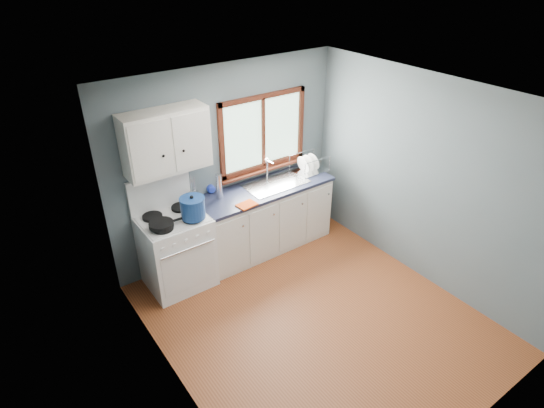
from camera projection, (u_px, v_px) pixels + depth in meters
floor at (315, 319)px, 5.12m from camera, size 3.20×3.60×0.02m
ceiling at (329, 100)px, 3.87m from camera, size 3.20×3.60×0.02m
wall_back at (227, 163)px, 5.77m from camera, size 3.20×0.02×2.50m
wall_front at (489, 336)px, 3.22m from camera, size 3.20×0.02×2.50m
wall_left at (171, 287)px, 3.68m from camera, size 0.02×3.60×2.50m
wall_right at (425, 182)px, 5.31m from camera, size 0.02×3.60×2.50m
gas_range at (176, 249)px, 5.43m from camera, size 0.76×0.69×1.36m
base_cabinets at (265, 221)px, 6.14m from camera, size 1.85×0.60×0.88m
countertop at (265, 189)px, 5.90m from camera, size 1.89×0.64×0.04m
sink at (276, 188)px, 6.01m from camera, size 0.84×0.46×0.44m
window at (263, 138)px, 5.90m from camera, size 1.36×0.10×1.03m
upper_cabinets at (166, 141)px, 4.93m from camera, size 0.95×0.35×0.70m
skillet at (162, 224)px, 4.99m from camera, size 0.41×0.28×0.05m
stockpot at (193, 208)px, 5.11m from camera, size 0.35×0.35×0.28m
utensil_crock at (194, 197)px, 5.50m from camera, size 0.15×0.15×0.38m
thermos at (219, 187)px, 5.56m from camera, size 0.09×0.09×0.33m
soap_bottle at (212, 184)px, 5.67m from camera, size 0.12×0.12×0.28m
dish_towel at (247, 205)px, 5.48m from camera, size 0.25×0.20×0.02m
dish_rack at (309, 167)px, 6.29m from camera, size 0.47×0.36×0.24m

